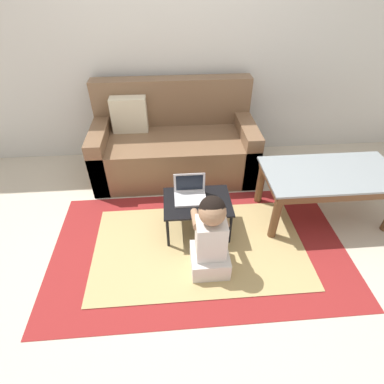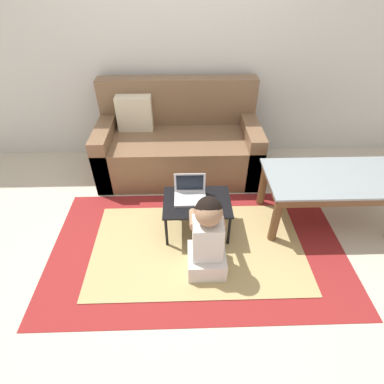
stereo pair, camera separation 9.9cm
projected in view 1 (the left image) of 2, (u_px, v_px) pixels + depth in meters
The scene contains 9 objects.
ground_plane at pixel (189, 236), 2.61m from camera, with size 16.00×16.00×0.00m, color beige.
wall_back at pixel (177, 40), 2.97m from camera, with size 9.00×0.06×2.50m.
area_rug at pixel (199, 247), 2.51m from camera, with size 2.42×1.38×0.01m.
couch at pixel (174, 145), 3.21m from camera, with size 1.66×0.81×0.94m.
coffee_table at pixel (330, 179), 2.57m from camera, with size 1.14×0.59×0.48m.
laptop_desk at pixel (197, 204), 2.49m from camera, with size 0.56×0.41×0.33m.
laptop at pixel (190, 195), 2.48m from camera, with size 0.26×0.19×0.20m.
computer_mouse at pixel (215, 203), 2.42m from camera, with size 0.07×0.09×0.04m.
person_seated at pixel (211, 238), 2.15m from camera, with size 0.28×0.40×0.70m.
Camera 1 is at (-0.11, -1.79, 1.94)m, focal length 28.00 mm.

